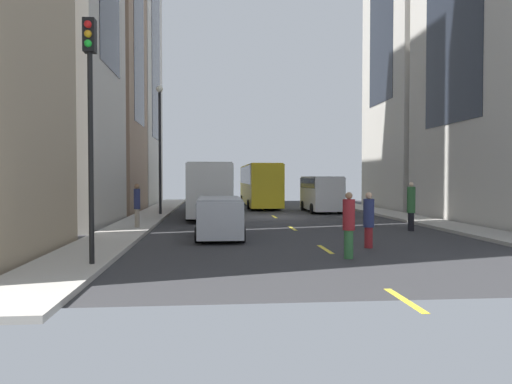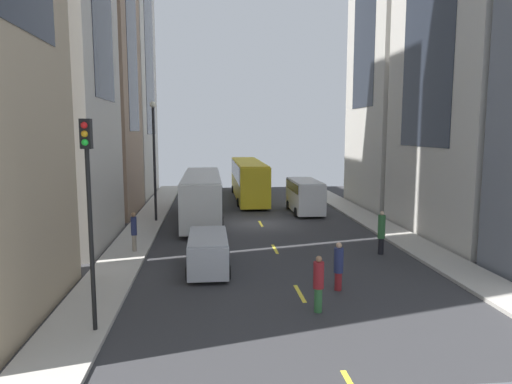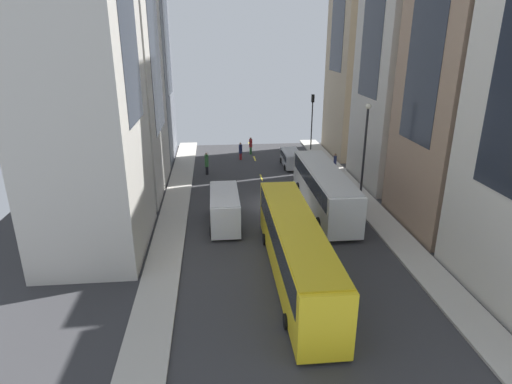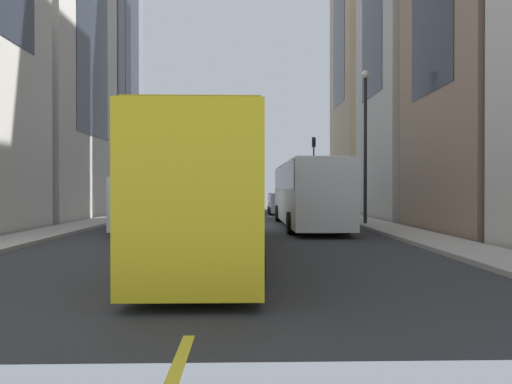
{
  "view_description": "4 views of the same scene",
  "coord_description": "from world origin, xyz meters",
  "px_view_note": "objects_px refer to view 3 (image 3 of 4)",
  "views": [
    {
      "loc": [
        -3.89,
        -30.47,
        2.5
      ],
      "look_at": [
        -0.76,
        4.64,
        1.45
      ],
      "focal_mm": 33.99,
      "sensor_mm": 36.0,
      "label": 1
    },
    {
      "loc": [
        -3.52,
        -31.48,
        6.42
      ],
      "look_at": [
        0.06,
        3.92,
        1.72
      ],
      "focal_mm": 32.6,
      "sensor_mm": 36.0,
      "label": 2
    },
    {
      "loc": [
        4.5,
        33.17,
        13.27
      ],
      "look_at": [
        1.32,
        1.02,
        1.44
      ],
      "focal_mm": 30.02,
      "sensor_mm": 36.0,
      "label": 3
    },
    {
      "loc": [
        -0.76,
        26.49,
        2.04
      ],
      "look_at": [
        -1.41,
        0.02,
        1.84
      ],
      "focal_mm": 33.03,
      "sensor_mm": 36.0,
      "label": 4
    }
  ],
  "objects_px": {
    "streetcar_yellow": "(296,246)",
    "pedestrian_walking_far": "(251,145)",
    "pedestrian_crossing_near": "(207,163)",
    "delivery_van_white": "(225,206)",
    "car_silver_0": "(291,157)",
    "pedestrian_waiting_curb": "(241,151)",
    "traffic_light_near_corner": "(312,112)",
    "pedestrian_crossing_mid": "(335,163)",
    "city_bus_white": "(324,186)"
  },
  "relations": [
    {
      "from": "car_silver_0",
      "to": "pedestrian_crossing_mid",
      "type": "relative_size",
      "value": 2.13
    },
    {
      "from": "car_silver_0",
      "to": "pedestrian_waiting_curb",
      "type": "relative_size",
      "value": 2.22
    },
    {
      "from": "pedestrian_walking_far",
      "to": "pedestrian_waiting_curb",
      "type": "bearing_deg",
      "value": 56.15
    },
    {
      "from": "pedestrian_walking_far",
      "to": "pedestrian_crossing_mid",
      "type": "xyz_separation_m",
      "value": [
        -7.75,
        8.71,
        0.19
      ]
    },
    {
      "from": "pedestrian_crossing_near",
      "to": "traffic_light_near_corner",
      "type": "height_order",
      "value": "traffic_light_near_corner"
    },
    {
      "from": "car_silver_0",
      "to": "city_bus_white",
      "type": "bearing_deg",
      "value": 92.08
    },
    {
      "from": "city_bus_white",
      "to": "delivery_van_white",
      "type": "height_order",
      "value": "city_bus_white"
    },
    {
      "from": "pedestrian_walking_far",
      "to": "traffic_light_near_corner",
      "type": "relative_size",
      "value": 0.31
    },
    {
      "from": "delivery_van_white",
      "to": "pedestrian_crossing_mid",
      "type": "relative_size",
      "value": 2.75
    },
    {
      "from": "car_silver_0",
      "to": "pedestrian_crossing_mid",
      "type": "bearing_deg",
      "value": 139.05
    },
    {
      "from": "city_bus_white",
      "to": "pedestrian_waiting_curb",
      "type": "distance_m",
      "value": 16.48
    },
    {
      "from": "pedestrian_crossing_mid",
      "to": "city_bus_white",
      "type": "bearing_deg",
      "value": -12.64
    },
    {
      "from": "car_silver_0",
      "to": "traffic_light_near_corner",
      "type": "bearing_deg",
      "value": -118.98
    },
    {
      "from": "city_bus_white",
      "to": "pedestrian_crossing_mid",
      "type": "distance_m",
      "value": 9.55
    },
    {
      "from": "car_silver_0",
      "to": "pedestrian_waiting_curb",
      "type": "bearing_deg",
      "value": -31.44
    },
    {
      "from": "pedestrian_walking_far",
      "to": "pedestrian_crossing_mid",
      "type": "relative_size",
      "value": 1.0
    },
    {
      "from": "car_silver_0",
      "to": "traffic_light_near_corner",
      "type": "height_order",
      "value": "traffic_light_near_corner"
    },
    {
      "from": "delivery_van_white",
      "to": "pedestrian_crossing_near",
      "type": "distance_m",
      "value": 12.68
    },
    {
      "from": "city_bus_white",
      "to": "pedestrian_walking_far",
      "type": "distance_m",
      "value": 18.16
    },
    {
      "from": "car_silver_0",
      "to": "traffic_light_near_corner",
      "type": "relative_size",
      "value": 0.66
    },
    {
      "from": "pedestrian_crossing_near",
      "to": "traffic_light_near_corner",
      "type": "relative_size",
      "value": 0.35
    },
    {
      "from": "pedestrian_crossing_near",
      "to": "pedestrian_walking_far",
      "type": "bearing_deg",
      "value": 11.96
    },
    {
      "from": "pedestrian_waiting_curb",
      "to": "traffic_light_near_corner",
      "type": "xyz_separation_m",
      "value": [
        -8.81,
        -3.24,
        3.66
      ]
    },
    {
      "from": "streetcar_yellow",
      "to": "pedestrian_waiting_curb",
      "type": "xyz_separation_m",
      "value": [
        1.48,
        -25.61,
        -1.09
      ]
    },
    {
      "from": "pedestrian_waiting_curb",
      "to": "delivery_van_white",
      "type": "bearing_deg",
      "value": 41.47
    },
    {
      "from": "streetcar_yellow",
      "to": "pedestrian_walking_far",
      "type": "bearing_deg",
      "value": -89.71
    },
    {
      "from": "delivery_van_white",
      "to": "pedestrian_walking_far",
      "type": "bearing_deg",
      "value": -100.37
    },
    {
      "from": "car_silver_0",
      "to": "pedestrian_walking_far",
      "type": "xyz_separation_m",
      "value": [
        3.9,
        -5.37,
        0.1
      ]
    },
    {
      "from": "car_silver_0",
      "to": "pedestrian_crossing_mid",
      "type": "xyz_separation_m",
      "value": [
        -3.85,
        3.34,
        0.29
      ]
    },
    {
      "from": "pedestrian_waiting_curb",
      "to": "pedestrian_crossing_near",
      "type": "xyz_separation_m",
      "value": [
        3.75,
        5.2,
        0.17
      ]
    },
    {
      "from": "delivery_van_white",
      "to": "pedestrian_crossing_mid",
      "type": "xyz_separation_m",
      "value": [
        -11.41,
        -11.25,
        -0.24
      ]
    },
    {
      "from": "pedestrian_crossing_mid",
      "to": "traffic_light_near_corner",
      "type": "bearing_deg",
      "value": -170.03
    },
    {
      "from": "delivery_van_white",
      "to": "car_silver_0",
      "type": "relative_size",
      "value": 1.3
    },
    {
      "from": "pedestrian_crossing_near",
      "to": "pedestrian_waiting_curb",
      "type": "bearing_deg",
      "value": 10.82
    },
    {
      "from": "streetcar_yellow",
      "to": "pedestrian_crossing_near",
      "type": "relative_size",
      "value": 6.23
    },
    {
      "from": "pedestrian_walking_far",
      "to": "traffic_light_near_corner",
      "type": "bearing_deg",
      "value": -173.81
    },
    {
      "from": "car_silver_0",
      "to": "pedestrian_walking_far",
      "type": "height_order",
      "value": "pedestrian_walking_far"
    },
    {
      "from": "pedestrian_waiting_curb",
      "to": "traffic_light_near_corner",
      "type": "bearing_deg",
      "value": 159.08
    },
    {
      "from": "streetcar_yellow",
      "to": "pedestrian_crossing_mid",
      "type": "bearing_deg",
      "value": -111.77
    },
    {
      "from": "streetcar_yellow",
      "to": "pedestrian_walking_far",
      "type": "xyz_separation_m",
      "value": [
        0.14,
        -27.77,
        -1.04
      ]
    },
    {
      "from": "streetcar_yellow",
      "to": "city_bus_white",
      "type": "bearing_deg",
      "value": -112.46
    },
    {
      "from": "delivery_van_white",
      "to": "traffic_light_near_corner",
      "type": "bearing_deg",
      "value": -117.87
    },
    {
      "from": "streetcar_yellow",
      "to": "pedestrian_walking_far",
      "type": "relative_size",
      "value": 6.94
    },
    {
      "from": "car_silver_0",
      "to": "pedestrian_walking_far",
      "type": "bearing_deg",
      "value": -53.97
    },
    {
      "from": "pedestrian_crossing_mid",
      "to": "traffic_light_near_corner",
      "type": "relative_size",
      "value": 0.31
    },
    {
      "from": "city_bus_white",
      "to": "pedestrian_crossing_near",
      "type": "height_order",
      "value": "city_bus_white"
    },
    {
      "from": "delivery_van_white",
      "to": "pedestrian_crossing_mid",
      "type": "bearing_deg",
      "value": -135.4
    },
    {
      "from": "pedestrian_crossing_near",
      "to": "city_bus_white",
      "type": "bearing_deg",
      "value": -90.69
    },
    {
      "from": "pedestrian_walking_far",
      "to": "pedestrian_crossing_mid",
      "type": "height_order",
      "value": "pedestrian_crossing_mid"
    },
    {
      "from": "city_bus_white",
      "to": "car_silver_0",
      "type": "relative_size",
      "value": 2.85
    }
  ]
}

